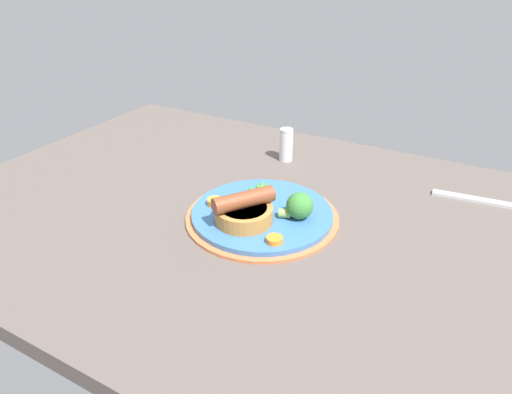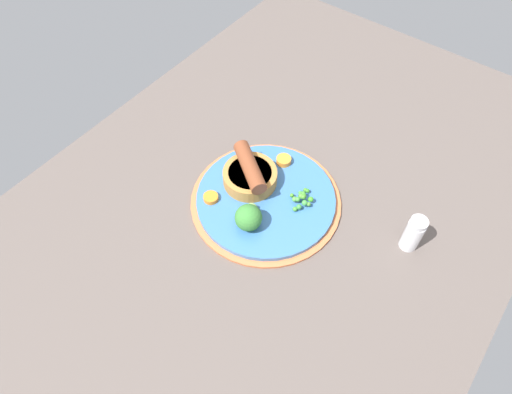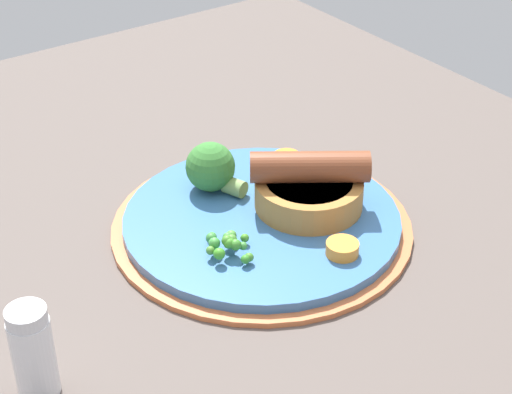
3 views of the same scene
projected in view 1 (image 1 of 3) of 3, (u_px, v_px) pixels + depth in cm
name	position (u px, v px, depth cm)	size (l,w,h in cm)	color
dining_table	(237.00, 214.00, 83.92)	(110.00, 80.00, 3.00)	#564C47
dinner_plate	(262.00, 215.00, 79.60)	(26.71, 26.71, 1.40)	#CC6B3D
sausage_pudding	(244.00, 210.00, 75.35)	(9.68, 10.21, 5.45)	#AD7538
pea_pile	(263.00, 189.00, 84.21)	(5.25, 4.19, 1.90)	#4C943B
broccoli_floret_near	(298.00, 207.00, 76.01)	(5.71, 4.59, 4.59)	#387A33
carrot_slice_0	(215.00, 202.00, 80.89)	(2.75, 2.75, 1.11)	orange
carrot_slice_1	(275.00, 240.00, 70.68)	(2.62, 2.62, 0.90)	orange
fork	(483.00, 201.00, 84.49)	(18.00, 1.60, 0.60)	silver
salt_shaker	(286.00, 145.00, 99.61)	(2.95, 2.95, 7.27)	silver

